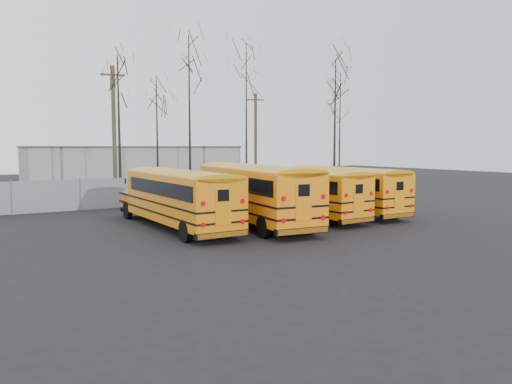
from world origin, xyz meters
TOP-DOWN VIEW (x-y plane):
  - ground at (0.00, 0.00)m, footprint 120.00×120.00m
  - fence at (0.00, 12.00)m, footprint 40.00×0.04m
  - distant_building at (2.00, 32.00)m, footprint 22.00×8.00m
  - bus_a at (-5.47, 1.83)m, footprint 2.49×10.76m
  - bus_b at (-1.64, 1.01)m, footprint 3.82×11.69m
  - bus_c at (1.94, 1.76)m, footprint 2.92×10.44m
  - bus_d at (5.34, 1.96)m, footprint 2.59×10.42m
  - utility_pole_left at (-4.47, 16.40)m, footprint 1.78×0.43m
  - utility_pole_right at (9.76, 19.39)m, footprint 1.58×0.58m
  - tree_2 at (-4.87, 13.71)m, footprint 0.26×0.26m
  - tree_3 at (-1.95, 14.13)m, footprint 0.26×0.26m
  - tree_4 at (1.47, 15.95)m, footprint 0.26×0.26m
  - tree_5 at (7.12, 16.62)m, footprint 0.26×0.26m
  - tree_6 at (15.02, 14.14)m, footprint 0.26×0.26m
  - tree_7 at (17.74, 16.60)m, footprint 0.26×0.26m

SIDE VIEW (x-z plane):
  - ground at x=0.00m, z-range 0.00..0.00m
  - fence at x=0.00m, z-range 0.00..2.00m
  - bus_c at x=1.94m, z-range 0.25..3.14m
  - bus_d at x=5.34m, z-range 0.25..3.15m
  - bus_a at x=-5.47m, z-range 0.26..3.26m
  - bus_b at x=-1.64m, z-range 0.28..3.49m
  - distant_building at x=2.00m, z-range 0.00..4.00m
  - tree_3 at x=-1.95m, z-range 0.00..9.10m
  - utility_pole_right at x=9.76m, z-range 0.12..9.19m
  - utility_pole_left at x=-4.47m, z-range 0.14..10.18m
  - tree_2 at x=-4.87m, z-range 0.00..10.37m
  - tree_7 at x=17.74m, z-range 0.00..11.28m
  - tree_6 at x=15.02m, z-range 0.00..11.92m
  - tree_4 at x=1.47m, z-range 0.00..12.83m
  - tree_5 at x=7.12m, z-range 0.00..12.90m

